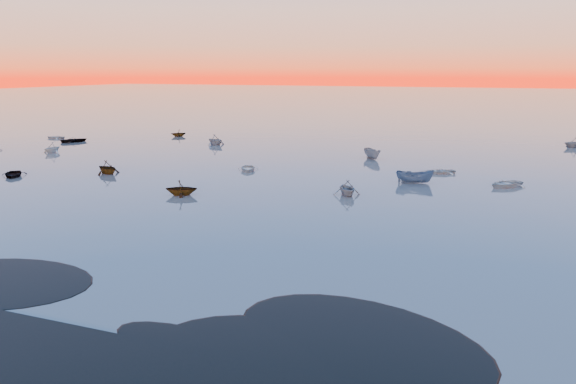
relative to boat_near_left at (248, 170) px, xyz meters
The scene contains 6 objects.
ground 59.65m from the boat_near_left, 79.54° to the left, with size 600.00×600.00×0.00m, color #6C605A.
mud_lobes 43.70m from the boat_near_left, 75.65° to the right, with size 140.00×6.00×0.07m, color black, non-canonical shape.
moored_fleet 15.91m from the boat_near_left, 47.11° to the left, with size 124.00×58.00×1.20m, color silver, non-canonical shape.
boat_near_left is the anchor object (origin of this frame).
boat_near_center 21.62m from the boat_near_left, ahead, with size 4.36×1.84×1.51m, color #3D5675.
boat_near_right 18.62m from the boat_near_left, 30.64° to the right, with size 3.66×1.65×1.28m, color slate.
Camera 1 is at (20.30, -23.97, 12.99)m, focal length 35.00 mm.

